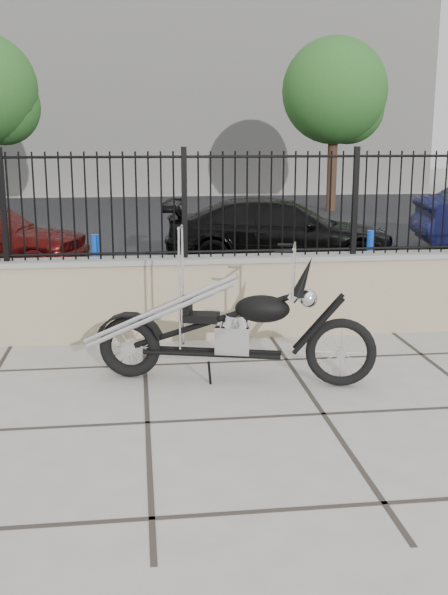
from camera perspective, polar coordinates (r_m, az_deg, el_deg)
name	(u,v)px	position (r m, az deg, el deg)	size (l,w,h in m)	color
ground_plane	(324,414)	(6.10, 8.16, -9.45)	(90.00, 90.00, 0.00)	#99968E
parking_lot	(197,228)	(18.14, -2.23, 5.69)	(30.00, 30.00, 0.00)	black
retaining_wall	(270,295)	(8.28, 3.76, 0.19)	(14.00, 0.36, 0.96)	gray
iron_fence	(271,204)	(8.11, 3.87, 7.65)	(14.00, 0.08, 1.20)	black
background_building	(169,98)	(32.00, -4.55, 16.01)	(22.00, 6.00, 8.00)	beige
chopper_motorcycle	(228,305)	(6.58, 0.32, -0.58)	(2.56, 0.45, 1.53)	black
car_black	(281,233)	(12.76, 4.69, 5.32)	(1.72, 4.23, 1.23)	black
bollard_a	(96,268)	(10.15, -10.44, 2.40)	(0.12, 0.12, 0.96)	#0B48AA
bollard_b	(370,265)	(10.36, 11.86, 2.65)	(0.12, 0.12, 1.00)	#0C46B9
tree_right	(335,86)	(22.71, 9.07, 16.76)	(3.26, 3.26, 5.50)	#382619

